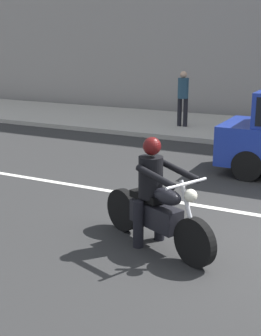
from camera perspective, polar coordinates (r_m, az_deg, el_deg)
The scene contains 2 objects.
motorcycle_with_rider_black_leather at distance 6.44m, azimuth 3.09°, elevation -4.35°, with size 2.01×1.07×1.56m.
pedestrian_bystander at distance 14.91m, azimuth 6.45°, elevation 8.95°, with size 0.34×0.34×1.73m.
Camera 1 is at (0.82, -6.51, 2.82)m, focal length 49.76 mm.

